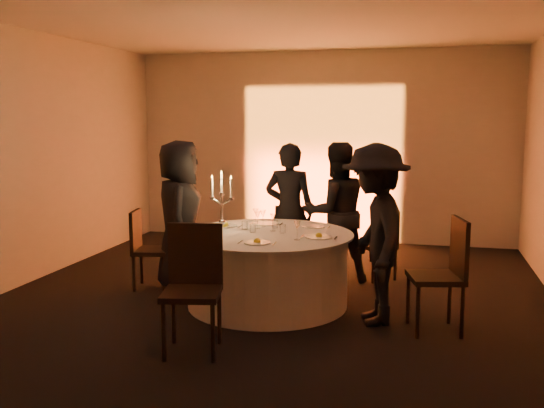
% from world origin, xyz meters
% --- Properties ---
extents(floor, '(7.00, 7.00, 0.00)m').
position_xyz_m(floor, '(0.00, 0.00, 0.00)').
color(floor, black).
rests_on(floor, ground).
extents(ceiling, '(7.00, 7.00, 0.00)m').
position_xyz_m(ceiling, '(0.00, 0.00, 3.00)').
color(ceiling, silver).
rests_on(ceiling, wall_back).
extents(wall_back, '(7.00, 0.00, 7.00)m').
position_xyz_m(wall_back, '(0.00, 3.50, 1.50)').
color(wall_back, beige).
rests_on(wall_back, floor).
extents(wall_front, '(7.00, 0.00, 7.00)m').
position_xyz_m(wall_front, '(0.00, -3.50, 1.50)').
color(wall_front, beige).
rests_on(wall_front, floor).
extents(wall_left, '(0.00, 7.00, 7.00)m').
position_xyz_m(wall_left, '(-3.00, 0.00, 1.50)').
color(wall_left, beige).
rests_on(wall_left, floor).
extents(uplighter_fixture, '(0.25, 0.12, 0.10)m').
position_xyz_m(uplighter_fixture, '(0.00, 3.20, 0.05)').
color(uplighter_fixture, black).
rests_on(uplighter_fixture, floor).
extents(banquet_table, '(1.80, 1.80, 0.77)m').
position_xyz_m(banquet_table, '(0.00, 0.00, 0.38)').
color(banquet_table, black).
rests_on(banquet_table, floor).
extents(chair_left, '(0.47, 0.47, 0.91)m').
position_xyz_m(chair_left, '(-1.53, 0.28, 0.51)').
color(chair_left, black).
rests_on(chair_left, floor).
extents(chair_back_left, '(0.39, 0.39, 0.86)m').
position_xyz_m(chair_back_left, '(-0.04, 1.41, 0.48)').
color(chair_back_left, black).
rests_on(chair_back_left, floor).
extents(chair_back_right, '(0.53, 0.53, 0.86)m').
position_xyz_m(chair_back_right, '(1.09, 1.27, 0.48)').
color(chair_back_right, black).
rests_on(chair_back_right, floor).
extents(chair_right, '(0.56, 0.56, 1.06)m').
position_xyz_m(chair_right, '(1.79, -0.39, 0.60)').
color(chair_right, black).
rests_on(chair_right, floor).
extents(chair_front, '(0.55, 0.55, 1.08)m').
position_xyz_m(chair_front, '(-0.30, -1.35, 0.61)').
color(chair_front, black).
rests_on(chair_front, floor).
extents(guest_left, '(0.77, 0.96, 1.71)m').
position_xyz_m(guest_left, '(-1.13, 0.36, 0.86)').
color(guest_left, black).
rests_on(guest_left, floor).
extents(guest_back_left, '(0.61, 0.40, 1.67)m').
position_xyz_m(guest_back_left, '(-0.01, 1.12, 0.83)').
color(guest_back_left, black).
rests_on(guest_back_left, floor).
extents(guest_back_right, '(1.02, 0.94, 1.68)m').
position_xyz_m(guest_back_right, '(0.57, 1.09, 0.84)').
color(guest_back_right, black).
rests_on(guest_back_right, floor).
extents(guest_right, '(0.90, 1.24, 1.73)m').
position_xyz_m(guest_right, '(1.13, -0.29, 0.87)').
color(guest_right, black).
rests_on(guest_right, floor).
extents(plate_left, '(0.36, 0.27, 0.08)m').
position_xyz_m(plate_left, '(-0.55, 0.27, 0.79)').
color(plate_left, white).
rests_on(plate_left, banquet_table).
extents(plate_back_left, '(0.36, 0.28, 0.01)m').
position_xyz_m(plate_back_left, '(-0.14, 0.51, 0.78)').
color(plate_back_left, white).
rests_on(plate_back_left, banquet_table).
extents(plate_back_right, '(0.35, 0.24, 0.01)m').
position_xyz_m(plate_back_right, '(0.41, 0.44, 0.78)').
color(plate_back_right, white).
rests_on(plate_back_right, banquet_table).
extents(plate_right, '(0.36, 0.27, 0.08)m').
position_xyz_m(plate_right, '(0.56, -0.12, 0.79)').
color(plate_right, white).
rests_on(plate_right, banquet_table).
extents(plate_front, '(0.36, 0.25, 0.08)m').
position_xyz_m(plate_front, '(0.03, -0.53, 0.79)').
color(plate_front, white).
rests_on(plate_front, banquet_table).
extents(coffee_cup, '(0.11, 0.11, 0.07)m').
position_xyz_m(coffee_cup, '(-0.70, -0.16, 0.80)').
color(coffee_cup, white).
rests_on(coffee_cup, banquet_table).
extents(candelabra, '(0.27, 0.13, 0.63)m').
position_xyz_m(candelabra, '(-0.55, 0.15, 0.99)').
color(candelabra, silver).
rests_on(candelabra, banquet_table).
extents(wine_glass_a, '(0.07, 0.07, 0.19)m').
position_xyz_m(wine_glass_a, '(-0.24, 0.41, 0.91)').
color(wine_glass_a, white).
rests_on(wine_glass_a, banquet_table).
extents(wine_glass_b, '(0.07, 0.07, 0.19)m').
position_xyz_m(wine_glass_b, '(0.03, 0.12, 0.91)').
color(wine_glass_b, white).
rests_on(wine_glass_b, banquet_table).
extents(wine_glass_c, '(0.07, 0.07, 0.19)m').
position_xyz_m(wine_glass_c, '(-0.13, 0.33, 0.91)').
color(wine_glass_c, white).
rests_on(wine_glass_c, banquet_table).
extents(wine_glass_d, '(0.07, 0.07, 0.19)m').
position_xyz_m(wine_glass_d, '(0.37, -0.28, 0.91)').
color(wine_glass_d, white).
rests_on(wine_glass_d, banquet_table).
extents(wine_glass_e, '(0.07, 0.07, 0.19)m').
position_xyz_m(wine_glass_e, '(-0.17, 0.22, 0.91)').
color(wine_glass_e, white).
rests_on(wine_glass_e, banquet_table).
extents(tumbler_a, '(0.07, 0.07, 0.09)m').
position_xyz_m(tumbler_a, '(0.16, 0.04, 0.82)').
color(tumbler_a, white).
rests_on(tumbler_a, banquet_table).
extents(tumbler_b, '(0.07, 0.07, 0.09)m').
position_xyz_m(tumbler_b, '(-0.16, 0.01, 0.82)').
color(tumbler_b, white).
rests_on(tumbler_b, banquet_table).
extents(tumbler_c, '(0.07, 0.07, 0.09)m').
position_xyz_m(tumbler_c, '(-0.29, 0.13, 0.82)').
color(tumbler_c, white).
rests_on(tumbler_c, banquet_table).
extents(tumbler_d, '(0.07, 0.07, 0.09)m').
position_xyz_m(tumbler_d, '(0.01, 0.29, 0.82)').
color(tumbler_d, white).
rests_on(tumbler_d, banquet_table).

